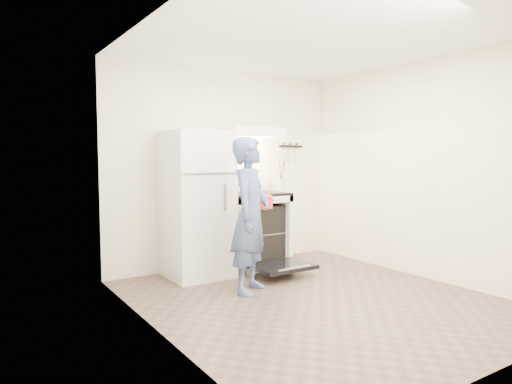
{
  "coord_description": "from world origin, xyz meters",
  "views": [
    {
      "loc": [
        -2.89,
        -3.36,
        1.4
      ],
      "look_at": [
        -0.05,
        1.0,
        1.0
      ],
      "focal_mm": 32.0,
      "sensor_mm": 36.0,
      "label": 1
    }
  ],
  "objects_px": {
    "dutch_oven": "(261,203)",
    "person": "(251,215)",
    "stove_body": "(254,231)",
    "tea_kettle": "(234,183)",
    "refrigerator": "(197,204)"
  },
  "relations": [
    {
      "from": "dutch_oven",
      "to": "person",
      "type": "bearing_deg",
      "value": -138.75
    },
    {
      "from": "stove_body",
      "to": "dutch_oven",
      "type": "relative_size",
      "value": 2.74
    },
    {
      "from": "stove_body",
      "to": "tea_kettle",
      "type": "distance_m",
      "value": 0.67
    },
    {
      "from": "person",
      "to": "tea_kettle",
      "type": "bearing_deg",
      "value": 29.67
    },
    {
      "from": "tea_kettle",
      "to": "dutch_oven",
      "type": "xyz_separation_m",
      "value": [
        -0.14,
        -0.82,
        -0.18
      ]
    },
    {
      "from": "dutch_oven",
      "to": "refrigerator",
      "type": "bearing_deg",
      "value": 129.23
    },
    {
      "from": "person",
      "to": "dutch_oven",
      "type": "distance_m",
      "value": 0.41
    },
    {
      "from": "stove_body",
      "to": "person",
      "type": "bearing_deg",
      "value": -124.67
    },
    {
      "from": "stove_body",
      "to": "person",
      "type": "relative_size",
      "value": 0.57
    },
    {
      "from": "tea_kettle",
      "to": "person",
      "type": "distance_m",
      "value": 1.2
    },
    {
      "from": "refrigerator",
      "to": "person",
      "type": "xyz_separation_m",
      "value": [
        0.19,
        -0.87,
        -0.05
      ]
    },
    {
      "from": "refrigerator",
      "to": "person",
      "type": "bearing_deg",
      "value": -77.62
    },
    {
      "from": "refrigerator",
      "to": "person",
      "type": "relative_size",
      "value": 1.06
    },
    {
      "from": "refrigerator",
      "to": "stove_body",
      "type": "height_order",
      "value": "refrigerator"
    },
    {
      "from": "refrigerator",
      "to": "dutch_oven",
      "type": "height_order",
      "value": "refrigerator"
    }
  ]
}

